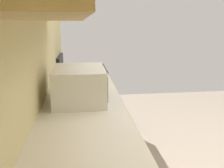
{
  "coord_description": "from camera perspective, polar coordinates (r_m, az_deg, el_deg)",
  "views": [
    {
      "loc": [
        -1.74,
        1.27,
        1.5
      ],
      "look_at": [
        -0.65,
        1.14,
        1.22
      ],
      "focal_mm": 38.88,
      "sensor_mm": 36.0,
      "label": 1
    }
  ],
  "objects": [
    {
      "name": "wall_back",
      "position": [
        1.78,
        -18.98,
        7.29
      ],
      "size": [
        4.09,
        0.12,
        2.62
      ],
      "primitive_type": "cube",
      "color": "beige",
      "rests_on": "ground_plane"
    },
    {
      "name": "oven_range",
      "position": [
        3.36,
        -6.71,
        -3.74
      ],
      "size": [
        0.65,
        0.63,
        1.08
      ],
      "color": "black",
      "rests_on": "ground_plane"
    },
    {
      "name": "bowl",
      "position": [
        2.52,
        -6.17,
        1.14
      ],
      "size": [
        0.13,
        0.13,
        0.05
      ],
      "color": "gold",
      "rests_on": "counter_run"
    },
    {
      "name": "microwave",
      "position": [
        1.89,
        -7.58,
        -0.12
      ],
      "size": [
        0.5,
        0.39,
        0.26
      ],
      "color": "white",
      "rests_on": "counter_run"
    }
  ]
}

